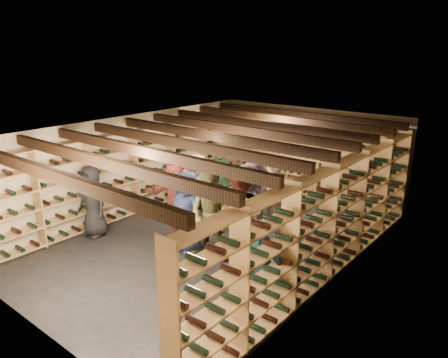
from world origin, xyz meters
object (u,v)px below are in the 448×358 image
object	(u,v)px
person_1	(213,207)
crate_stack_right	(242,212)
person_2	(211,215)
person_12	(246,208)
person_5	(178,199)
person_8	(240,222)
crate_loose	(261,218)
person_11	(253,200)
person_3	(243,243)
person_9	(196,190)
person_7	(274,206)
person_10	(220,185)
person_6	(188,212)
crate_stack_left	(218,196)
person_4	(261,264)
person_0	(92,201)

from	to	relation	value
person_1	crate_stack_right	bearing A→B (deg)	87.41
person_2	person_12	bearing A→B (deg)	52.63
person_5	person_8	size ratio (longest dim) A/B	0.96
crate_loose	person_11	distance (m)	1.26
person_3	person_9	distance (m)	2.89
person_7	person_10	xyz separation A→B (m)	(-1.71, 0.39, -0.01)
person_8	person_11	bearing A→B (deg)	125.07
person_1	person_9	world-z (taller)	person_1
person_1	person_5	world-z (taller)	person_5
person_6	person_7	bearing A→B (deg)	53.29
crate_stack_right	person_5	xyz separation A→B (m)	(-0.35, -1.80, 0.75)
crate_loose	person_8	distance (m)	2.54
person_10	person_2	bearing A→B (deg)	-66.13
crate_loose	person_1	xyz separation A→B (m)	(-0.03, -1.70, 0.76)
person_5	person_7	size ratio (longest dim) A/B	0.97
person_3	person_8	xyz separation A→B (m)	(-0.38, 0.40, 0.16)
crate_stack_right	person_9	xyz separation A→B (m)	(-0.65, -0.89, 0.66)
person_5	person_11	world-z (taller)	person_5
person_7	person_11	xyz separation A→B (m)	(-0.63, 0.18, -0.07)
crate_stack_left	person_4	bearing A→B (deg)	-41.14
crate_loose	person_5	xyz separation A→B (m)	(-0.79, -1.96, 0.83)
crate_loose	person_11	world-z (taller)	person_11
person_9	crate_stack_left	bearing A→B (deg)	96.16
crate_stack_left	person_4	distance (m)	4.43
person_10	person_12	distance (m)	1.47
person_3	crate_loose	bearing A→B (deg)	139.80
person_5	person_11	bearing A→B (deg)	44.36
person_2	person_8	xyz separation A→B (m)	(0.71, -0.02, 0.06)
person_4	person_8	distance (m)	1.24
person_11	person_8	bearing A→B (deg)	-77.39
crate_stack_right	person_3	size ratio (longest dim) A/B	0.37
person_0	person_1	size ratio (longest dim) A/B	0.93
person_7	person_10	size ratio (longest dim) A/B	1.02
crate_loose	person_10	world-z (taller)	person_10
crate_loose	person_3	bearing A→B (deg)	-61.51
person_12	person_6	bearing A→B (deg)	-139.60
person_8	person_0	bearing A→B (deg)	-157.30
crate_stack_right	person_3	bearing A→B (deg)	-52.69
person_11	person_9	bearing A→B (deg)	172.97
person_6	crate_stack_left	bearing A→B (deg)	129.00
person_6	person_2	bearing A→B (deg)	17.07
person_0	person_7	size ratio (longest dim) A/B	0.84
person_0	person_3	bearing A→B (deg)	2.40
person_6	person_9	size ratio (longest dim) A/B	1.00
person_3	person_7	distance (m)	1.53
person_4	person_10	bearing A→B (deg)	146.68
person_9	person_5	bearing A→B (deg)	-78.72
crate_loose	person_5	size ratio (longest dim) A/B	0.27
person_10	crate_stack_left	bearing A→B (deg)	123.66
person_8	person_12	world-z (taller)	person_8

